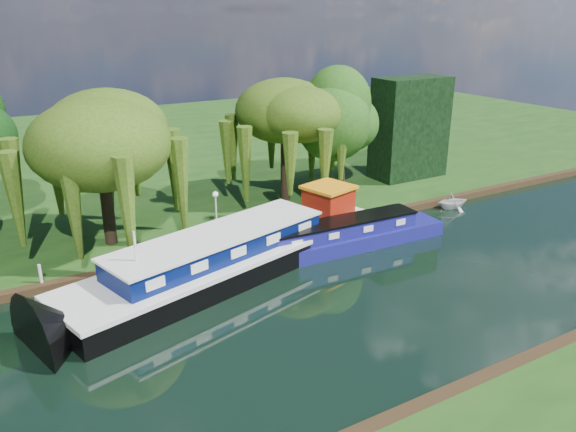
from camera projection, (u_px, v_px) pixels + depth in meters
ground at (296, 313)px, 26.39m from camera, size 120.00×120.00×0.00m
far_bank at (115, 155)px, 53.91m from camera, size 120.00×52.00×0.45m
dutch_barge at (238, 253)px, 30.40m from camera, size 20.20×9.44×4.16m
narrowboat at (343, 238)px, 33.25m from camera, size 13.62×2.84×1.97m
red_dinghy at (72, 298)px, 27.77m from camera, size 3.41×2.79×0.62m
white_cruiser at (452, 208)px, 40.26m from camera, size 2.82×2.56×1.29m
willow_left at (100, 142)px, 31.07m from camera, size 6.97×6.97×8.35m
willow_right at (285, 123)px, 38.93m from camera, size 6.26×6.26×7.62m
tree_far_right at (343, 119)px, 40.88m from camera, size 4.87×4.87×7.97m
conifer_hedge at (410, 128)px, 45.16m from camera, size 6.00×3.00×8.00m
lamppost at (216, 201)px, 34.31m from camera, size 0.36×0.36×2.56m
mooring_posts at (215, 237)px, 32.65m from camera, size 19.16×0.16×1.00m
reeds_near at (532, 339)px, 23.29m from camera, size 33.70×1.50×1.10m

